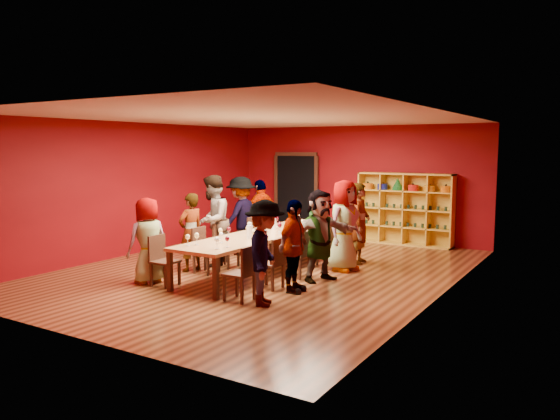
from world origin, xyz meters
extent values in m
cube|color=#512A15|center=(0.00, 0.00, -0.01)|extent=(7.10, 9.10, 0.02)
cube|color=#62040A|center=(0.00, 4.51, 1.50)|extent=(7.10, 0.02, 3.00)
cube|color=#62040A|center=(0.00, -4.51, 1.50)|extent=(7.10, 0.02, 3.00)
cube|color=#62040A|center=(-3.51, 0.00, 1.50)|extent=(0.02, 9.10, 3.00)
cube|color=#62040A|center=(3.51, 0.00, 1.50)|extent=(0.02, 9.10, 3.00)
cube|color=silver|center=(0.00, 0.00, 3.01)|extent=(7.10, 9.10, 0.02)
cube|color=#BA834D|center=(0.00, 0.00, 0.72)|extent=(1.10, 4.50, 0.06)
cube|color=black|center=(-0.49, -2.17, 0.34)|extent=(0.08, 0.08, 0.69)
cube|color=black|center=(-0.49, 2.17, 0.34)|extent=(0.08, 0.08, 0.69)
cube|color=black|center=(0.49, -2.17, 0.34)|extent=(0.08, 0.08, 0.69)
cube|color=black|center=(0.49, 2.17, 0.34)|extent=(0.08, 0.08, 0.69)
cube|color=black|center=(-1.80, 4.44, 1.10)|extent=(1.20, 0.14, 2.20)
cube|color=black|center=(-1.80, 4.37, 2.25)|extent=(1.32, 0.06, 0.10)
cube|color=black|center=(-2.45, 4.37, 1.10)|extent=(0.10, 0.06, 2.20)
cube|color=black|center=(-1.15, 4.37, 1.10)|extent=(0.10, 0.06, 2.20)
cube|color=gold|center=(0.22, 4.28, 0.90)|extent=(0.04, 0.40, 1.80)
cube|color=gold|center=(2.58, 4.28, 0.90)|extent=(0.04, 0.40, 1.80)
cube|color=gold|center=(1.40, 4.28, 1.78)|extent=(2.40, 0.40, 0.04)
cube|color=gold|center=(1.40, 4.28, 0.02)|extent=(2.40, 0.40, 0.04)
cube|color=gold|center=(1.40, 4.47, 0.90)|extent=(2.40, 0.02, 1.80)
cube|color=gold|center=(1.40, 4.28, 0.45)|extent=(2.36, 0.38, 0.03)
cube|color=gold|center=(1.40, 4.28, 0.90)|extent=(2.36, 0.38, 0.03)
cube|color=gold|center=(1.40, 4.28, 1.35)|extent=(2.36, 0.38, 0.03)
cube|color=gold|center=(0.80, 4.28, 0.90)|extent=(0.03, 0.38, 1.76)
cube|color=gold|center=(1.40, 4.28, 0.90)|extent=(0.03, 0.38, 1.76)
cube|color=gold|center=(2.00, 4.28, 0.90)|extent=(0.03, 0.38, 1.76)
cylinder|color=#CF660C|center=(0.40, 4.28, 1.44)|extent=(0.26, 0.26, 0.15)
sphere|color=black|center=(0.40, 4.28, 1.53)|extent=(0.05, 0.05, 0.05)
cylinder|color=navy|center=(0.80, 4.28, 1.44)|extent=(0.26, 0.26, 0.15)
sphere|color=black|center=(0.80, 4.28, 1.53)|extent=(0.05, 0.05, 0.05)
cylinder|color=#175F27|center=(1.20, 4.28, 1.41)|extent=(0.26, 0.26, 0.08)
cone|color=#175F27|center=(1.20, 4.28, 1.56)|extent=(0.24, 0.24, 0.22)
cylinder|color=red|center=(1.60, 4.28, 1.44)|extent=(0.26, 0.26, 0.15)
sphere|color=black|center=(1.60, 4.28, 1.53)|extent=(0.05, 0.05, 0.05)
cylinder|color=#C48717|center=(2.00, 4.28, 1.44)|extent=(0.26, 0.26, 0.15)
sphere|color=black|center=(2.00, 4.28, 1.53)|extent=(0.05, 0.05, 0.05)
cylinder|color=#CF660C|center=(2.40, 4.28, 1.44)|extent=(0.26, 0.26, 0.15)
sphere|color=black|center=(2.40, 4.28, 1.53)|extent=(0.05, 0.05, 0.05)
cylinder|color=#1A3021|center=(0.38, 4.28, 0.52)|extent=(0.07, 0.07, 0.10)
cylinder|color=#1A3021|center=(0.56, 4.28, 0.52)|extent=(0.07, 0.07, 0.10)
cylinder|color=#1A3021|center=(0.75, 4.28, 0.52)|extent=(0.07, 0.07, 0.10)
cylinder|color=#1A3021|center=(0.93, 4.28, 0.52)|extent=(0.07, 0.07, 0.10)
cylinder|color=#1A3021|center=(1.12, 4.28, 0.52)|extent=(0.07, 0.07, 0.10)
cylinder|color=#1A3021|center=(1.30, 4.28, 0.52)|extent=(0.07, 0.07, 0.10)
cylinder|color=#1A3021|center=(1.49, 4.28, 0.52)|extent=(0.07, 0.07, 0.10)
cylinder|color=#1A3021|center=(1.67, 4.28, 0.52)|extent=(0.07, 0.07, 0.10)
cylinder|color=#1A3021|center=(1.86, 4.28, 0.52)|extent=(0.07, 0.07, 0.10)
cylinder|color=#1A3021|center=(2.04, 4.28, 0.52)|extent=(0.07, 0.07, 0.10)
cylinder|color=#1A3021|center=(2.23, 4.28, 0.52)|extent=(0.07, 0.07, 0.10)
cylinder|color=#1A3021|center=(2.42, 4.28, 0.52)|extent=(0.07, 0.07, 0.10)
cylinder|color=#1A3021|center=(0.38, 4.28, 0.97)|extent=(0.07, 0.07, 0.10)
cylinder|color=#1A3021|center=(0.56, 4.28, 0.97)|extent=(0.07, 0.07, 0.10)
cylinder|color=#1A3021|center=(0.75, 4.28, 0.97)|extent=(0.07, 0.07, 0.10)
cylinder|color=#1A3021|center=(0.93, 4.28, 0.97)|extent=(0.07, 0.07, 0.10)
cylinder|color=#1A3021|center=(1.12, 4.28, 0.97)|extent=(0.07, 0.07, 0.10)
cylinder|color=#1A3021|center=(1.30, 4.28, 0.97)|extent=(0.07, 0.07, 0.10)
cylinder|color=#1A3021|center=(1.49, 4.28, 0.97)|extent=(0.07, 0.07, 0.10)
cylinder|color=#1A3021|center=(1.67, 4.28, 0.97)|extent=(0.07, 0.07, 0.10)
cylinder|color=#1A3021|center=(1.86, 4.28, 0.97)|extent=(0.07, 0.07, 0.10)
cylinder|color=#1A3021|center=(2.04, 4.28, 0.97)|extent=(0.07, 0.07, 0.10)
cylinder|color=#1A3021|center=(2.23, 4.28, 0.97)|extent=(0.07, 0.07, 0.10)
cylinder|color=#1A3021|center=(2.42, 4.28, 0.97)|extent=(0.07, 0.07, 0.10)
cube|color=black|center=(-0.83, -1.93, 0.43)|extent=(0.42, 0.42, 0.04)
cube|color=black|center=(-1.02, -1.93, 0.67)|extent=(0.04, 0.40, 0.44)
cube|color=black|center=(-1.00, -2.10, 0.21)|extent=(0.04, 0.04, 0.41)
cube|color=black|center=(-0.66, -2.10, 0.21)|extent=(0.04, 0.04, 0.41)
cube|color=black|center=(-1.00, -1.76, 0.21)|extent=(0.04, 0.04, 0.41)
cube|color=black|center=(-0.66, -1.76, 0.21)|extent=(0.04, 0.04, 0.41)
imported|color=#4C4C51|center=(-1.23, -1.93, 0.77)|extent=(0.62, 0.84, 1.54)
cube|color=black|center=(-0.83, -0.78, 0.43)|extent=(0.42, 0.42, 0.04)
cube|color=black|center=(-1.02, -0.78, 0.67)|extent=(0.04, 0.40, 0.44)
cube|color=black|center=(-1.00, -0.95, 0.21)|extent=(0.04, 0.04, 0.41)
cube|color=black|center=(-0.66, -0.95, 0.21)|extent=(0.04, 0.04, 0.41)
cube|color=black|center=(-1.00, -0.61, 0.21)|extent=(0.04, 0.04, 0.41)
cube|color=black|center=(-0.66, -0.61, 0.21)|extent=(0.04, 0.04, 0.41)
imported|color=pink|center=(-1.22, -0.78, 0.77)|extent=(0.51, 0.63, 1.54)
cube|color=black|center=(-0.83, -0.14, 0.43)|extent=(0.42, 0.42, 0.04)
cube|color=black|center=(-1.02, -0.14, 0.67)|extent=(0.04, 0.40, 0.44)
cube|color=black|center=(-1.00, -0.31, 0.21)|extent=(0.04, 0.04, 0.41)
cube|color=black|center=(-0.66, -0.31, 0.21)|extent=(0.04, 0.04, 0.41)
cube|color=black|center=(-1.00, 0.03, 0.21)|extent=(0.04, 0.04, 0.41)
cube|color=black|center=(-0.66, 0.03, 0.21)|extent=(0.04, 0.04, 0.41)
imported|color=#D08C99|center=(-1.18, -0.14, 0.93)|extent=(0.80, 1.03, 1.87)
cube|color=black|center=(-0.83, 1.09, 0.43)|extent=(0.42, 0.42, 0.04)
cube|color=black|center=(-1.02, 1.09, 0.67)|extent=(0.04, 0.40, 0.44)
cube|color=black|center=(-1.00, 0.92, 0.21)|extent=(0.04, 0.04, 0.41)
cube|color=black|center=(-0.66, 0.92, 0.21)|extent=(0.04, 0.04, 0.41)
cube|color=black|center=(-1.00, 1.26, 0.21)|extent=(0.04, 0.04, 0.41)
cube|color=black|center=(-0.66, 1.26, 0.21)|extent=(0.04, 0.04, 0.41)
imported|color=pink|center=(-1.34, 1.09, 0.89)|extent=(0.52, 1.17, 1.78)
cube|color=black|center=(-0.83, 1.70, 0.43)|extent=(0.42, 0.42, 0.04)
cube|color=black|center=(-1.02, 1.70, 0.67)|extent=(0.04, 0.40, 0.44)
cube|color=black|center=(-1.00, 1.53, 0.21)|extent=(0.04, 0.04, 0.41)
cube|color=black|center=(-0.66, 1.53, 0.21)|extent=(0.04, 0.04, 0.41)
cube|color=black|center=(-1.00, 1.87, 0.21)|extent=(0.04, 0.04, 0.41)
cube|color=black|center=(-0.66, 1.87, 0.21)|extent=(0.04, 0.04, 0.41)
imported|color=#C4838B|center=(-1.20, 1.70, 0.84)|extent=(0.71, 1.07, 1.68)
cube|color=black|center=(0.83, -2.00, 0.43)|extent=(0.42, 0.42, 0.04)
cube|color=black|center=(1.02, -2.00, 0.67)|extent=(0.04, 0.40, 0.44)
cube|color=black|center=(0.66, -2.17, 0.21)|extent=(0.04, 0.04, 0.41)
cube|color=black|center=(1.00, -2.17, 0.21)|extent=(0.04, 0.04, 0.41)
cube|color=black|center=(0.66, -1.83, 0.21)|extent=(0.04, 0.04, 0.41)
cube|color=black|center=(1.00, -1.83, 0.21)|extent=(0.04, 0.04, 0.41)
imported|color=silver|center=(1.32, -2.00, 0.82)|extent=(0.83, 1.14, 1.64)
cube|color=black|center=(0.83, -1.11, 0.43)|extent=(0.42, 0.42, 0.04)
cube|color=black|center=(1.02, -1.11, 0.67)|extent=(0.04, 0.40, 0.44)
cube|color=black|center=(0.66, -1.28, 0.21)|extent=(0.04, 0.04, 0.41)
cube|color=black|center=(1.00, -1.28, 0.21)|extent=(0.04, 0.04, 0.41)
cube|color=black|center=(0.66, -0.94, 0.21)|extent=(0.04, 0.04, 0.41)
cube|color=black|center=(1.00, -0.94, 0.21)|extent=(0.04, 0.04, 0.41)
imported|color=#131634|center=(1.31, -1.11, 0.78)|extent=(0.48, 0.94, 1.57)
cube|color=black|center=(0.83, -0.17, 0.43)|extent=(0.42, 0.42, 0.04)
cube|color=black|center=(1.02, -0.17, 0.67)|extent=(0.04, 0.40, 0.44)
cube|color=black|center=(0.66, -0.34, 0.21)|extent=(0.04, 0.04, 0.41)
cube|color=black|center=(1.00, -0.34, 0.21)|extent=(0.04, 0.04, 0.41)
cube|color=black|center=(0.66, 0.00, 0.21)|extent=(0.04, 0.04, 0.41)
cube|color=black|center=(1.00, 0.00, 0.21)|extent=(0.04, 0.04, 0.41)
imported|color=#454549|center=(1.32, -0.17, 0.84)|extent=(1.01, 1.61, 1.68)
cube|color=black|center=(0.83, 0.83, 0.43)|extent=(0.42, 0.42, 0.04)
cube|color=black|center=(1.02, 0.83, 0.67)|extent=(0.04, 0.40, 0.44)
cube|color=black|center=(0.66, 0.66, 0.21)|extent=(0.04, 0.04, 0.41)
cube|color=black|center=(1.00, 0.66, 0.21)|extent=(0.04, 0.04, 0.41)
cube|color=black|center=(0.66, 1.00, 0.21)|extent=(0.04, 0.04, 0.41)
cube|color=black|center=(1.00, 1.00, 0.21)|extent=(0.04, 0.04, 0.41)
imported|color=white|center=(1.34, 0.83, 0.90)|extent=(0.63, 0.95, 1.80)
cube|color=black|center=(0.83, 1.63, 0.43)|extent=(0.42, 0.42, 0.04)
cube|color=black|center=(1.02, 1.63, 0.67)|extent=(0.04, 0.40, 0.44)
cube|color=black|center=(0.66, 1.46, 0.21)|extent=(0.04, 0.04, 0.41)
cube|color=black|center=(1.00, 1.46, 0.21)|extent=(0.04, 0.04, 0.41)
cube|color=black|center=(0.66, 1.80, 0.21)|extent=(0.04, 0.04, 0.41)
cube|color=black|center=(1.00, 1.80, 0.21)|extent=(0.04, 0.04, 0.41)
imported|color=#47474B|center=(1.33, 1.63, 0.85)|extent=(0.56, 0.69, 1.69)
cylinder|color=white|center=(-0.10, 1.35, 0.75)|extent=(0.07, 0.07, 0.01)
cylinder|color=white|center=(-0.10, 1.35, 0.82)|extent=(0.01, 0.01, 0.12)
ellipsoid|color=white|center=(-0.10, 1.35, 0.92)|extent=(0.09, 0.09, 0.10)
cylinder|color=white|center=(0.34, 0.80, 0.75)|extent=(0.06, 0.06, 0.01)
cylinder|color=white|center=(0.34, 0.80, 0.81)|extent=(0.01, 0.01, 0.10)
ellipsoid|color=white|center=(0.34, 0.80, 0.89)|extent=(0.07, 0.07, 0.08)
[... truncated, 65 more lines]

